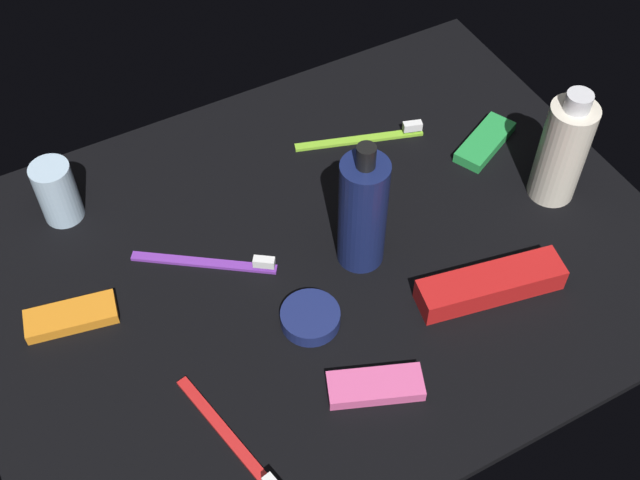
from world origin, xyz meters
TOP-DOWN VIEW (x-y plane):
  - ground_plane at (0.00, 0.00)cm, footprint 84.00×64.00cm
  - lotion_bottle at (-4.36, 2.32)cm, footprint 5.72×5.72cm
  - bodywash_bottle at (-31.69, 4.82)cm, footprint 6.01×6.01cm
  - deodorant_stick at (25.72, -21.31)cm, footprint 5.01×5.01cm
  - toothbrush_red at (19.56, 18.16)cm, footprint 4.95×17.85cm
  - toothbrush_purple at (12.21, -4.88)cm, footprint 15.44×11.30cm
  - toothbrush_lime at (-15.35, -14.84)cm, footprint 17.51×6.64cm
  - toothpaste_box_red at (-15.01, 14.39)cm, footprint 18.11×7.64cm
  - snack_bar_green at (-29.01, -6.17)cm, footprint 11.11×8.12cm
  - snack_bar_pink at (3.45, 19.17)cm, footprint 11.14×7.55cm
  - snack_bar_orange at (29.80, -5.14)cm, footprint 10.98×5.92cm
  - cream_tin_left at (5.60, 8.10)cm, footprint 6.93×6.93cm

SIDE VIEW (x-z plane):
  - ground_plane at x=0.00cm, z-range -1.20..0.00cm
  - toothbrush_red at x=19.56cm, z-range -0.44..1.66cm
  - toothbrush_purple at x=12.21cm, z-range -0.44..1.66cm
  - toothbrush_lime at x=-15.35cm, z-range -0.44..1.66cm
  - snack_bar_green at x=-29.01cm, z-range 0.00..1.50cm
  - snack_bar_pink at x=3.45cm, z-range 0.00..1.50cm
  - snack_bar_orange at x=29.80cm, z-range 0.00..1.50cm
  - cream_tin_left at x=5.60cm, z-range 0.00..1.87cm
  - toothpaste_box_red at x=-15.01cm, z-range 0.00..3.20cm
  - deodorant_stick at x=25.72cm, z-range 0.00..8.55cm
  - bodywash_bottle at x=-31.69cm, z-range -0.75..15.83cm
  - lotion_bottle at x=-4.36cm, z-range -1.16..17.42cm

